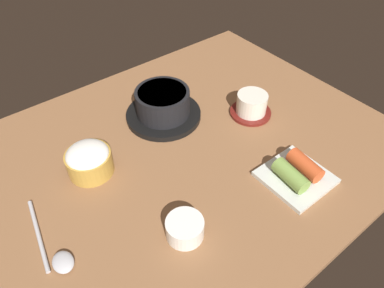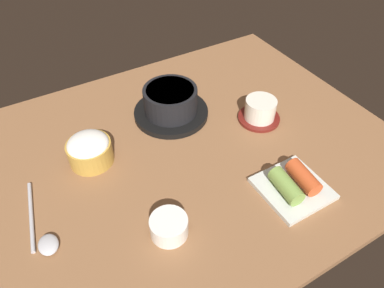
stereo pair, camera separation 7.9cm
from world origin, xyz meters
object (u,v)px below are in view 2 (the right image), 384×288
(spoon, at_px, (42,234))
(stone_pot, at_px, (171,103))
(tea_cup_with_saucer, at_px, (261,111))
(kimchi_plate, at_px, (294,185))
(rice_bowl, at_px, (89,149))
(side_bowl_near, at_px, (169,226))

(spoon, bearing_deg, stone_pot, 27.67)
(tea_cup_with_saucer, xyz_separation_m, kimchi_plate, (-0.08, -0.21, -0.01))
(stone_pot, height_order, spoon, stone_pot)
(stone_pot, xyz_separation_m, spoon, (-0.37, -0.20, -0.03))
(rice_bowl, height_order, side_bowl_near, rice_bowl)
(tea_cup_with_saucer, distance_m, kimchi_plate, 0.23)
(kimchi_plate, distance_m, side_bowl_near, 0.27)
(stone_pot, xyz_separation_m, kimchi_plate, (0.10, -0.35, -0.02))
(tea_cup_with_saucer, distance_m, spoon, 0.56)
(rice_bowl, xyz_separation_m, side_bowl_near, (0.06, -0.25, -0.01))
(kimchi_plate, bearing_deg, tea_cup_with_saucer, 69.22)
(stone_pot, relative_size, kimchi_plate, 1.43)
(stone_pot, bearing_deg, side_bowl_near, -118.28)
(stone_pot, height_order, tea_cup_with_saucer, stone_pot)
(kimchi_plate, height_order, spoon, kimchi_plate)
(tea_cup_with_saucer, height_order, kimchi_plate, tea_cup_with_saucer)
(tea_cup_with_saucer, bearing_deg, spoon, -173.55)
(stone_pot, distance_m, spoon, 0.42)
(rice_bowl, relative_size, spoon, 0.52)
(stone_pot, bearing_deg, kimchi_plate, -73.31)
(kimchi_plate, xyz_separation_m, spoon, (-0.48, 0.15, -0.01))
(side_bowl_near, height_order, spoon, side_bowl_near)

